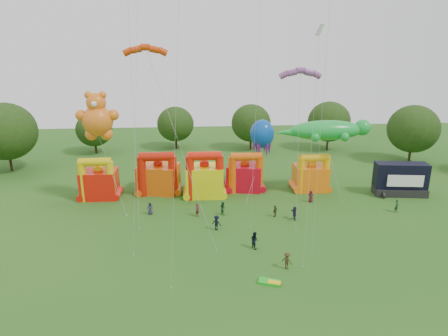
{
  "coord_description": "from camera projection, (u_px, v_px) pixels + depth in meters",
  "views": [
    {
      "loc": [
        -4.42,
        -27.84,
        21.25
      ],
      "look_at": [
        -0.77,
        18.0,
        7.09
      ],
      "focal_mm": 32.0,
      "sensor_mm": 36.0,
      "label": 1
    }
  ],
  "objects": [
    {
      "name": "bouncy_castle_3",
      "position": [
        245.0,
        175.0,
        60.72
      ],
      "size": [
        5.94,
        5.15,
        6.19
      ],
      "color": "red",
      "rests_on": "ground"
    },
    {
      "name": "tree_ring",
      "position": [
        237.0,
        242.0,
        31.75
      ],
      "size": [
        120.57,
        122.64,
        12.07
      ],
      "color": "#352314",
      "rests_on": "ground"
    },
    {
      "name": "spectator_3",
      "position": [
        217.0,
        223.0,
        47.75
      ],
      "size": [
        1.37,
        1.22,
        1.84
      ],
      "primitive_type": "imported",
      "rotation": [
        0.0,
        0.0,
        2.57
      ],
      "color": "black",
      "rests_on": "ground"
    },
    {
      "name": "spectator_6",
      "position": [
        311.0,
        196.0,
        56.32
      ],
      "size": [
        1.0,
        0.95,
        1.72
      ],
      "primitive_type": "imported",
      "rotation": [
        0.0,
        0.0,
        5.61
      ],
      "color": "#531721",
      "rests_on": "ground"
    },
    {
      "name": "spectator_1",
      "position": [
        197.0,
        210.0,
        51.61
      ],
      "size": [
        0.71,
        0.77,
        1.78
      ],
      "primitive_type": "imported",
      "rotation": [
        0.0,
        0.0,
        0.99
      ],
      "color": "maroon",
      "rests_on": "ground"
    },
    {
      "name": "teddy_bear_kite",
      "position": [
        108.0,
        158.0,
        53.04
      ],
      "size": [
        6.85,
        7.72,
        15.62
      ],
      "color": "orange",
      "rests_on": "ground"
    },
    {
      "name": "spectator_7",
      "position": [
        397.0,
        206.0,
        52.87
      ],
      "size": [
        0.78,
        0.72,
        1.78
      ],
      "primitive_type": "imported",
      "rotation": [
        0.0,
        0.0,
        0.61
      ],
      "color": "#1A4320",
      "rests_on": "ground"
    },
    {
      "name": "bouncy_castle_1",
      "position": [
        158.0,
        176.0,
        59.64
      ],
      "size": [
        6.62,
        5.78,
        6.59
      ],
      "color": "#DC510B",
      "rests_on": "ground"
    },
    {
      "name": "parafoil_kites",
      "position": [
        175.0,
        138.0,
        43.11
      ],
      "size": [
        23.73,
        13.93,
        32.4
      ],
      "color": "red",
      "rests_on": "ground"
    },
    {
      "name": "spectator_9",
      "position": [
        287.0,
        261.0,
        39.43
      ],
      "size": [
        1.28,
        1.24,
        1.76
      ],
      "primitive_type": "imported",
      "rotation": [
        0.0,
        0.0,
        2.43
      ],
      "color": "#392E16",
      "rests_on": "ground"
    },
    {
      "name": "spectator_0",
      "position": [
        150.0,
        208.0,
        52.21
      ],
      "size": [
        0.84,
        0.57,
        1.66
      ],
      "primitive_type": "imported",
      "rotation": [
        0.0,
        0.0,
        0.05
      ],
      "color": "#29253E",
      "rests_on": "ground"
    },
    {
      "name": "gecko_kite",
      "position": [
        329.0,
        143.0,
        57.42
      ],
      "size": [
        14.13,
        6.42,
        11.13
      ],
      "color": "green",
      "rests_on": "ground"
    },
    {
      "name": "spectator_4",
      "position": [
        275.0,
        211.0,
        51.53
      ],
      "size": [
        0.89,
        0.93,
        1.56
      ],
      "primitive_type": "imported",
      "rotation": [
        0.0,
        0.0,
        3.98
      ],
      "color": "#413C1A",
      "rests_on": "ground"
    },
    {
      "name": "bouncy_castle_2",
      "position": [
        205.0,
        179.0,
        58.12
      ],
      "size": [
        5.49,
        4.45,
        7.05
      ],
      "color": "yellow",
      "rests_on": "ground"
    },
    {
      "name": "folded_kite_bundle",
      "position": [
        270.0,
        282.0,
        37.17
      ],
      "size": [
        2.23,
        1.67,
        0.31
      ],
      "color": "green",
      "rests_on": "ground"
    },
    {
      "name": "stage_trailer",
      "position": [
        400.0,
        180.0,
        58.75
      ],
      "size": [
        7.75,
        3.82,
        4.86
      ],
      "color": "black",
      "rests_on": "ground"
    },
    {
      "name": "spectator_2",
      "position": [
        223.0,
        208.0,
        52.21
      ],
      "size": [
        0.99,
        1.06,
        1.74
      ],
      "primitive_type": "imported",
      "rotation": [
        0.0,
        0.0,
        2.08
      ],
      "color": "#1C4623",
      "rests_on": "ground"
    },
    {
      "name": "diamond_kites",
      "position": [
        240.0,
        83.0,
        39.95
      ],
      "size": [
        21.46,
        18.49,
        43.62
      ],
      "color": "red",
      "rests_on": "ground"
    },
    {
      "name": "ground",
      "position": [
        250.0,
        313.0,
        33.11
      ],
      "size": [
        160.0,
        160.0,
        0.0
      ],
      "primitive_type": "plane",
      "color": "#215718",
      "rests_on": "ground"
    },
    {
      "name": "bouncy_castle_4",
      "position": [
        311.0,
        176.0,
        60.63
      ],
      "size": [
        4.9,
        3.94,
        6.0
      ],
      "color": "orange",
      "rests_on": "ground"
    },
    {
      "name": "spectator_8",
      "position": [
        254.0,
        240.0,
        43.44
      ],
      "size": [
        1.07,
        1.16,
        1.91
      ],
      "primitive_type": "imported",
      "rotation": [
        0.0,
        0.0,
        2.06
      ],
      "color": "black",
      "rests_on": "ground"
    },
    {
      "name": "bouncy_castle_0",
      "position": [
        99.0,
        182.0,
        57.45
      ],
      "size": [
        5.03,
        4.05,
        6.35
      ],
      "color": "red",
      "rests_on": "ground"
    },
    {
      "name": "spectator_5",
      "position": [
        294.0,
        213.0,
        50.55
      ],
      "size": [
        0.61,
        1.69,
        1.8
      ],
      "primitive_type": "imported",
      "rotation": [
        0.0,
        0.0,
        4.76
      ],
      "color": "#28233B",
      "rests_on": "ground"
    },
    {
      "name": "octopus_kite",
      "position": [
        257.0,
        164.0,
        59.4
      ],
      "size": [
        5.28,
        9.48,
        10.63
      ],
      "color": "#0B46A9",
      "rests_on": "ground"
    }
  ]
}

